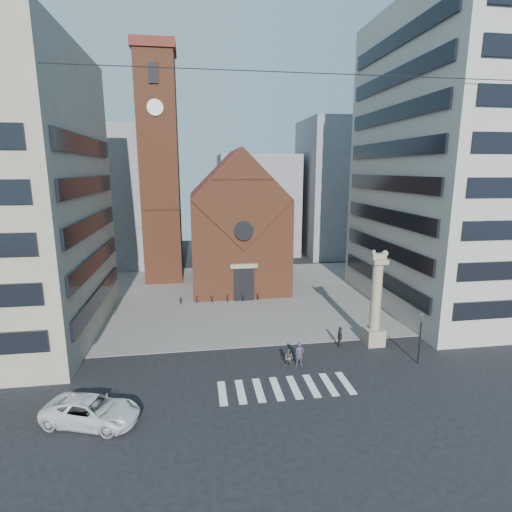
# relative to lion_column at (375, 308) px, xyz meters

# --- Properties ---
(ground) EXTENTS (120.00, 120.00, 0.00)m
(ground) POSITION_rel_lion_column_xyz_m (-10.01, -3.00, -3.46)
(ground) COLOR black
(ground) RESTS_ON ground
(piazza) EXTENTS (46.00, 30.00, 0.05)m
(piazza) POSITION_rel_lion_column_xyz_m (-10.01, 16.00, -3.43)
(piazza) COLOR gray
(piazza) RESTS_ON ground
(zebra_crossing) EXTENTS (10.20, 3.20, 0.01)m
(zebra_crossing) POSITION_rel_lion_column_xyz_m (-9.46, -6.00, -3.45)
(zebra_crossing) COLOR white
(zebra_crossing) RESTS_ON ground
(church) EXTENTS (12.00, 16.65, 18.00)m
(church) POSITION_rel_lion_column_xyz_m (-10.01, 22.04, 4.53)
(church) COLOR brown
(church) RESTS_ON ground
(campanile) EXTENTS (5.50, 5.50, 31.20)m
(campanile) POSITION_rel_lion_column_xyz_m (-20.01, 25.00, 12.28)
(campanile) COLOR brown
(campanile) RESTS_ON ground
(building_right) EXTENTS (18.00, 22.00, 32.00)m
(building_right) POSITION_rel_lion_column_xyz_m (13.99, 9.00, 12.54)
(building_right) COLOR #A9A499
(building_right) RESTS_ON ground
(bg_block_left) EXTENTS (16.00, 14.00, 22.00)m
(bg_block_left) POSITION_rel_lion_column_xyz_m (-30.01, 37.00, 7.54)
(bg_block_left) COLOR gray
(bg_block_left) RESTS_ON ground
(bg_block_mid) EXTENTS (14.00, 12.00, 18.00)m
(bg_block_mid) POSITION_rel_lion_column_xyz_m (-4.01, 42.00, 5.54)
(bg_block_mid) COLOR gray
(bg_block_mid) RESTS_ON ground
(bg_block_right) EXTENTS (16.00, 14.00, 24.00)m
(bg_block_right) POSITION_rel_lion_column_xyz_m (11.99, 39.00, 8.54)
(bg_block_right) COLOR gray
(bg_block_right) RESTS_ON ground
(lion_column) EXTENTS (1.63, 1.60, 8.68)m
(lion_column) POSITION_rel_lion_column_xyz_m (0.00, 0.00, 0.00)
(lion_column) COLOR gray
(lion_column) RESTS_ON ground
(traffic_light) EXTENTS (0.13, 0.16, 4.30)m
(traffic_light) POSITION_rel_lion_column_xyz_m (1.99, -4.00, -1.17)
(traffic_light) COLOR black
(traffic_light) RESTS_ON ground
(white_car) EXTENTS (6.46, 4.42, 1.64)m
(white_car) POSITION_rel_lion_column_xyz_m (-22.23, -8.12, -2.64)
(white_car) COLOR silver
(white_car) RESTS_ON ground
(pedestrian_0) EXTENTS (0.73, 0.49, 1.98)m
(pedestrian_0) POSITION_rel_lion_column_xyz_m (-7.62, -2.90, -2.47)
(pedestrian_0) COLOR #3C3448
(pedestrian_0) RESTS_ON ground
(pedestrian_1) EXTENTS (0.94, 0.91, 1.52)m
(pedestrian_1) POSITION_rel_lion_column_xyz_m (-8.52, -2.99, -2.70)
(pedestrian_1) COLOR #534943
(pedestrian_1) RESTS_ON ground
(pedestrian_2) EXTENTS (0.59, 1.14, 1.87)m
(pedestrian_2) POSITION_rel_lion_column_xyz_m (-3.17, 0.00, -2.52)
(pedestrian_2) COLOR #27282F
(pedestrian_2) RESTS_ON ground
(scooter_0) EXTENTS (0.66, 1.66, 0.85)m
(scooter_0) POSITION_rel_lion_column_xyz_m (-17.49, 13.94, -2.98)
(scooter_0) COLOR black
(scooter_0) RESTS_ON piazza
(scooter_1) EXTENTS (0.54, 1.60, 0.95)m
(scooter_1) POSITION_rel_lion_column_xyz_m (-15.67, 13.94, -2.93)
(scooter_1) COLOR black
(scooter_1) RESTS_ON piazza
(scooter_2) EXTENTS (0.66, 1.66, 0.85)m
(scooter_2) POSITION_rel_lion_column_xyz_m (-13.86, 13.94, -2.98)
(scooter_2) COLOR black
(scooter_2) RESTS_ON piazza
(scooter_3) EXTENTS (0.54, 1.60, 0.95)m
(scooter_3) POSITION_rel_lion_column_xyz_m (-12.05, 13.94, -2.93)
(scooter_3) COLOR black
(scooter_3) RESTS_ON piazza
(scooter_4) EXTENTS (0.66, 1.66, 0.85)m
(scooter_4) POSITION_rel_lion_column_xyz_m (-10.23, 13.94, -2.98)
(scooter_4) COLOR black
(scooter_4) RESTS_ON piazza
(scooter_5) EXTENTS (0.54, 1.60, 0.95)m
(scooter_5) POSITION_rel_lion_column_xyz_m (-8.42, 13.94, -2.93)
(scooter_5) COLOR black
(scooter_5) RESTS_ON piazza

